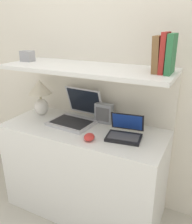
# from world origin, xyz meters

# --- Properties ---
(wall_back) EXTENTS (6.00, 0.05, 2.40)m
(wall_back) POSITION_xyz_m (0.00, 0.58, 1.20)
(wall_back) COLOR silver
(wall_back) RESTS_ON ground_plane
(desk) EXTENTS (1.23, 0.52, 0.74)m
(desk) POSITION_xyz_m (0.00, 0.26, 0.37)
(desk) COLOR white
(desk) RESTS_ON ground_plane
(back_riser) EXTENTS (1.23, 0.04, 1.16)m
(back_riser) POSITION_xyz_m (0.00, 0.54, 0.58)
(back_riser) COLOR silver
(back_riser) RESTS_ON ground_plane
(shelf) EXTENTS (1.23, 0.46, 0.03)m
(shelf) POSITION_xyz_m (0.00, 0.32, 1.17)
(shelf) COLOR white
(shelf) RESTS_ON back_riser
(table_lamp) EXTENTS (0.19, 0.19, 0.30)m
(table_lamp) POSITION_xyz_m (-0.45, 0.35, 0.92)
(table_lamp) COLOR white
(table_lamp) RESTS_ON desk
(laptop_large) EXTENTS (0.35, 0.37, 0.25)m
(laptop_large) POSITION_xyz_m (-0.11, 0.35, 0.79)
(laptop_large) COLOR silver
(laptop_large) RESTS_ON desk
(laptop_small) EXTENTS (0.26, 0.24, 0.15)m
(laptop_small) POSITION_xyz_m (0.33, 0.26, 0.77)
(laptop_small) COLOR black
(laptop_small) RESTS_ON desk
(computer_mouse) EXTENTS (0.10, 0.12, 0.04)m
(computer_mouse) POSITION_xyz_m (0.13, 0.11, 0.76)
(computer_mouse) COLOR red
(computer_mouse) RESTS_ON desk
(router_box) EXTENTS (0.14, 0.06, 0.16)m
(router_box) POSITION_xyz_m (0.09, 0.43, 0.81)
(router_box) COLOR gray
(router_box) RESTS_ON desk
(book_green) EXTENTS (0.04, 0.16, 0.23)m
(book_green) POSITION_xyz_m (0.57, 0.32, 1.30)
(book_green) COLOR #2D7042
(book_green) RESTS_ON shelf
(book_red) EXTENTS (0.03, 0.14, 0.24)m
(book_red) POSITION_xyz_m (0.53, 0.32, 1.30)
(book_red) COLOR #A82823
(book_red) RESTS_ON shelf
(book_brown) EXTENTS (0.05, 0.13, 0.22)m
(book_brown) POSITION_xyz_m (0.49, 0.32, 1.29)
(book_brown) COLOR brown
(book_brown) RESTS_ON shelf
(shelf_gadget) EXTENTS (0.10, 0.08, 0.08)m
(shelf_gadget) POSITION_xyz_m (-0.53, 0.32, 1.23)
(shelf_gadget) COLOR #99999E
(shelf_gadget) RESTS_ON shelf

